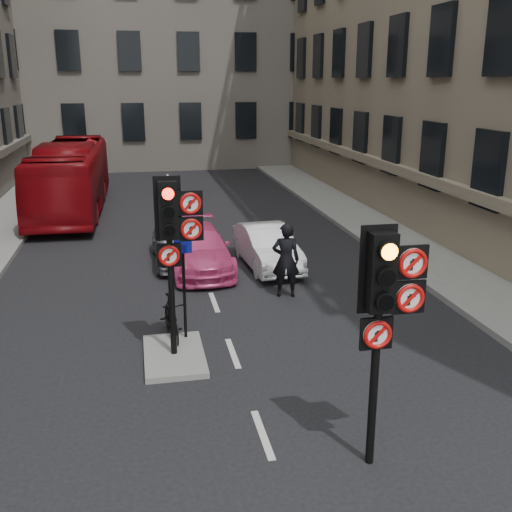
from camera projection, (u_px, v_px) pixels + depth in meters
name	position (u px, v px, depth m)	size (l,w,h in m)	color
pavement_right	(410.00, 244.00, 20.25)	(3.00, 50.00, 0.16)	gray
centre_island	(174.00, 356.00, 12.11)	(1.20, 2.00, 0.12)	gray
building_far	(154.00, 9.00, 40.55)	(30.00, 14.00, 20.00)	slate
signal_near	(385.00, 298.00, 8.12)	(0.91, 0.40, 3.58)	black
signal_far	(173.00, 229.00, 11.37)	(0.91, 0.40, 3.58)	black
car_silver	(178.00, 242.00, 18.38)	(1.51, 3.75, 1.28)	#A0A2A8
car_white	(267.00, 247.00, 17.93)	(1.31, 3.74, 1.23)	white
car_pink	(198.00, 249.00, 17.69)	(1.75, 4.31, 1.25)	#DE4181
bus_red	(71.00, 177.00, 25.20)	(2.46, 10.50, 2.93)	maroon
motorcycle	(171.00, 318.00, 12.93)	(0.44, 1.58, 0.95)	black
motorcyclist	(286.00, 260.00, 15.35)	(0.71, 0.47, 1.96)	black
info_sign	(184.00, 275.00, 12.43)	(0.38, 0.14, 2.18)	black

